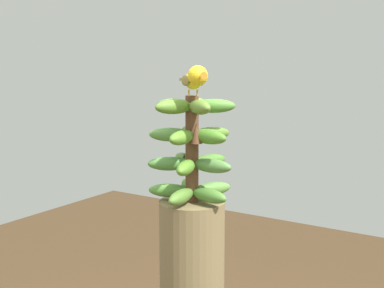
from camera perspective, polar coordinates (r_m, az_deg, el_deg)
The scene contains 2 objects.
banana_bunch at distance 1.38m, azimuth -0.01°, elevation -0.67°, with size 0.28×0.28×0.33m.
perched_bird at distance 1.31m, azimuth 0.37°, elevation 8.32°, with size 0.17×0.15×0.09m.
Camera 1 is at (-0.73, 1.15, 1.73)m, focal length 41.98 mm.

